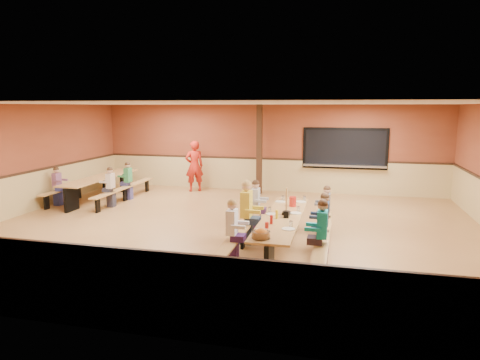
# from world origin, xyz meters

# --- Properties ---
(ground) EXTENTS (12.00, 12.00, 0.00)m
(ground) POSITION_xyz_m (0.00, 0.00, 0.00)
(ground) COLOR olive
(ground) RESTS_ON ground
(room_envelope) EXTENTS (12.04, 10.04, 3.02)m
(room_envelope) POSITION_xyz_m (0.00, 0.00, 0.69)
(room_envelope) COLOR brown
(room_envelope) RESTS_ON ground
(kitchen_pass_through) EXTENTS (2.78, 0.28, 1.38)m
(kitchen_pass_through) POSITION_xyz_m (2.60, 4.96, 1.49)
(kitchen_pass_through) COLOR black
(kitchen_pass_through) RESTS_ON ground
(structural_post) EXTENTS (0.18, 0.18, 3.00)m
(structural_post) POSITION_xyz_m (-0.20, 4.40, 1.50)
(structural_post) COLOR black
(structural_post) RESTS_ON ground
(cafeteria_table_main) EXTENTS (1.91, 3.70, 0.74)m
(cafeteria_table_main) POSITION_xyz_m (1.40, -1.33, 0.53)
(cafeteria_table_main) COLOR #B18146
(cafeteria_table_main) RESTS_ON ground
(cafeteria_table_second) EXTENTS (1.91, 3.70, 0.74)m
(cafeteria_table_second) POSITION_xyz_m (-4.89, 2.25, 0.53)
(cafeteria_table_second) COLOR #B18146
(cafeteria_table_second) RESTS_ON ground
(seated_child_white_left) EXTENTS (0.38, 0.31, 1.22)m
(seated_child_white_left) POSITION_xyz_m (0.57, -2.20, 0.61)
(seated_child_white_left) COLOR white
(seated_child_white_left) RESTS_ON ground
(seated_adult_yellow) EXTENTS (0.45, 0.37, 1.37)m
(seated_adult_yellow) POSITION_xyz_m (0.57, -0.99, 0.68)
(seated_adult_yellow) COLOR yellow
(seated_adult_yellow) RESTS_ON ground
(seated_child_grey_left) EXTENTS (0.37, 0.30, 1.21)m
(seated_child_grey_left) POSITION_xyz_m (0.57, -0.00, 0.61)
(seated_child_grey_left) COLOR #B0B0B0
(seated_child_grey_left) RESTS_ON ground
(seated_child_teal_right) EXTENTS (0.40, 0.32, 1.26)m
(seated_child_teal_right) POSITION_xyz_m (2.22, -2.04, 0.63)
(seated_child_teal_right) COLOR teal
(seated_child_teal_right) RESTS_ON ground
(seated_child_navy_right) EXTENTS (0.37, 0.30, 1.22)m
(seated_child_navy_right) POSITION_xyz_m (2.22, -1.17, 0.61)
(seated_child_navy_right) COLOR #1C2D4E
(seated_child_navy_right) RESTS_ON ground
(seated_child_char_right) EXTENTS (0.34, 0.28, 1.15)m
(seated_child_char_right) POSITION_xyz_m (2.22, -0.01, 0.58)
(seated_child_char_right) COLOR #53555D
(seated_child_char_right) RESTS_ON ground
(seated_child_purple_sec) EXTENTS (0.34, 0.28, 1.15)m
(seated_child_purple_sec) POSITION_xyz_m (-5.72, 1.22, 0.57)
(seated_child_purple_sec) COLOR #7D4B6F
(seated_child_purple_sec) RESTS_ON ground
(seated_child_green_sec) EXTENTS (0.36, 0.29, 1.18)m
(seated_child_green_sec) POSITION_xyz_m (-4.07, 2.49, 0.59)
(seated_child_green_sec) COLOR #32814C
(seated_child_green_sec) RESTS_ON ground
(seated_child_tan_sec) EXTENTS (0.35, 0.29, 1.17)m
(seated_child_tan_sec) POSITION_xyz_m (-4.07, 1.43, 0.58)
(seated_child_tan_sec) COLOR #C1AD9C
(seated_child_tan_sec) RESTS_ON ground
(standing_woman) EXTENTS (0.77, 0.71, 1.77)m
(standing_woman) POSITION_xyz_m (-2.47, 4.26, 0.89)
(standing_woman) COLOR #AE1F13
(standing_woman) RESTS_ON ground
(punch_pitcher) EXTENTS (0.16, 0.16, 0.22)m
(punch_pitcher) POSITION_xyz_m (1.50, -0.41, 0.85)
(punch_pitcher) COLOR red
(punch_pitcher) RESTS_ON cafeteria_table_main
(chip_bowl) EXTENTS (0.32, 0.32, 0.15)m
(chip_bowl) POSITION_xyz_m (1.25, -2.86, 0.81)
(chip_bowl) COLOR orange
(chip_bowl) RESTS_ON cafeteria_table_main
(napkin_dispenser) EXTENTS (0.10, 0.14, 0.13)m
(napkin_dispenser) POSITION_xyz_m (1.49, -1.39, 0.80)
(napkin_dispenser) COLOR black
(napkin_dispenser) RESTS_ON cafeteria_table_main
(condiment_mustard) EXTENTS (0.06, 0.06, 0.17)m
(condiment_mustard) POSITION_xyz_m (1.31, -1.52, 0.82)
(condiment_mustard) COLOR yellow
(condiment_mustard) RESTS_ON cafeteria_table_main
(condiment_ketchup) EXTENTS (0.06, 0.06, 0.17)m
(condiment_ketchup) POSITION_xyz_m (1.28, -1.94, 0.82)
(condiment_ketchup) COLOR #B2140F
(condiment_ketchup) RESTS_ON cafeteria_table_main
(table_paddle) EXTENTS (0.16, 0.16, 0.56)m
(table_paddle) POSITION_xyz_m (1.46, -1.17, 0.88)
(table_paddle) COLOR black
(table_paddle) RESTS_ON cafeteria_table_main
(place_settings) EXTENTS (0.65, 3.30, 0.11)m
(place_settings) POSITION_xyz_m (1.40, -1.33, 0.80)
(place_settings) COLOR beige
(place_settings) RESTS_ON cafeteria_table_main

